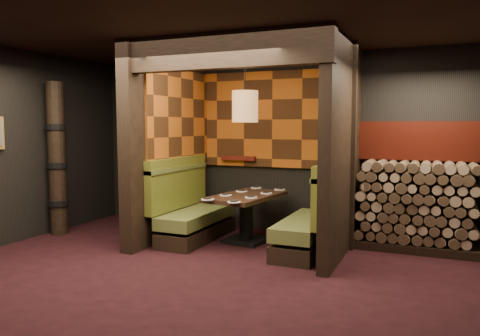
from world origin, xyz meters
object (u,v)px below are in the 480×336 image
booth_bench_left (191,213)px  dining_table (246,210)px  booth_bench_right (313,223)px  pendant_lamp (245,107)px  totem_column (57,160)px  firewood_stack (422,206)px

booth_bench_left → dining_table: booth_bench_left is taller
booth_bench_right → booth_bench_left: bearing=180.0°
booth_bench_right → pendant_lamp: (-1.04, 0.09, 1.59)m
totem_column → firewood_stack: 5.51m
pendant_lamp → booth_bench_right: bearing=-4.9°
pendant_lamp → firewood_stack: 2.83m
dining_table → booth_bench_right: bearing=-7.6°
dining_table → booth_bench_left: bearing=-170.8°
totem_column → firewood_stack: (5.33, 1.25, -0.57)m
dining_table → totem_column: bearing=-166.8°
dining_table → firewood_stack: firewood_stack is taller
pendant_lamp → firewood_stack: (2.39, 0.61, -1.38)m
dining_table → firewood_stack: size_ratio=0.83×
firewood_stack → booth_bench_right: bearing=-152.7°
booth_bench_right → totem_column: (-3.98, -0.55, 0.79)m
booth_bench_right → totem_column: size_ratio=0.67×
booth_bench_right → dining_table: size_ratio=1.12×
dining_table → totem_column: 3.10m
booth_bench_left → pendant_lamp: size_ratio=1.48×
pendant_lamp → totem_column: (-2.94, -0.64, -0.81)m
booth_bench_left → pendant_lamp: pendant_lamp is taller
booth_bench_right → totem_column: 4.10m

